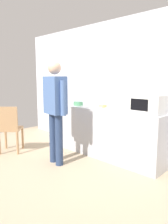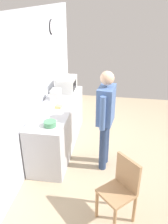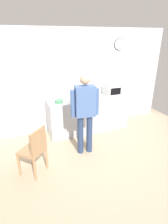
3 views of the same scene
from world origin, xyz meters
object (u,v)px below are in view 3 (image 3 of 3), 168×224
at_px(fork_utensil, 79,97).
at_px(toaster, 96,92).
at_px(microwave, 114,89).
at_px(salad_bowl, 59,101).
at_px(wooden_chair, 35,149).
at_px(spoon_utensil, 58,99).
at_px(sandwich_plate, 83,99).
at_px(person_standing, 85,109).

bearing_deg(fork_utensil, toaster, -8.34).
height_order(microwave, salad_bowl, microwave).
distance_m(microwave, wooden_chair, 2.67).
height_order(toaster, spoon_utensil, toaster).
xyz_separation_m(microwave, sandwich_plate, (-0.90, -0.05, -0.13)).
bearing_deg(toaster, wooden_chair, -143.71).
relative_size(salad_bowl, toaster, 0.90).
height_order(microwave, wooden_chair, microwave).
xyz_separation_m(salad_bowl, person_standing, (0.33, -0.85, 0.07)).
xyz_separation_m(spoon_utensil, wooden_chair, (-0.81, -1.39, -0.40)).
xyz_separation_m(microwave, salad_bowl, (-1.54, -0.08, -0.11)).
relative_size(fork_utensil, wooden_chair, 0.18).
distance_m(sandwich_plate, toaster, 0.46).
bearing_deg(fork_utensil, person_standing, -104.66).
xyz_separation_m(spoon_utensil, person_standing, (0.28, -1.09, 0.11)).
bearing_deg(toaster, person_standing, -125.22).
relative_size(sandwich_plate, spoon_utensil, 1.63).
bearing_deg(salad_bowl, microwave, 2.80).
distance_m(spoon_utensil, wooden_chair, 1.66).
bearing_deg(fork_utensil, microwave, -10.42).
bearing_deg(salad_bowl, spoon_utensil, 78.89).
height_order(sandwich_plate, person_standing, person_standing).
bearing_deg(salad_bowl, fork_utensil, 21.88).
bearing_deg(toaster, spoon_utensil, 176.90).
height_order(microwave, toaster, microwave).
height_order(salad_bowl, spoon_utensil, salad_bowl).
height_order(spoon_utensil, wooden_chair, wooden_chair).
relative_size(salad_bowl, fork_utensil, 1.17).
xyz_separation_m(sandwich_plate, person_standing, (-0.31, -0.87, 0.09)).
xyz_separation_m(salad_bowl, wooden_chair, (-0.76, -1.15, -0.44)).
height_order(person_standing, wooden_chair, person_standing).
bearing_deg(toaster, fork_utensil, 171.66).
relative_size(salad_bowl, spoon_utensil, 1.17).
xyz_separation_m(sandwich_plate, toaster, (0.42, 0.16, 0.08)).
xyz_separation_m(toaster, fork_utensil, (-0.44, 0.06, -0.10)).
distance_m(salad_bowl, toaster, 1.07).
distance_m(microwave, fork_utensil, 0.96).
distance_m(sandwich_plate, salad_bowl, 0.64).
relative_size(sandwich_plate, fork_utensil, 1.63).
bearing_deg(spoon_utensil, toaster, -3.10).
bearing_deg(person_standing, sandwich_plate, 70.36).
height_order(salad_bowl, person_standing, person_standing).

